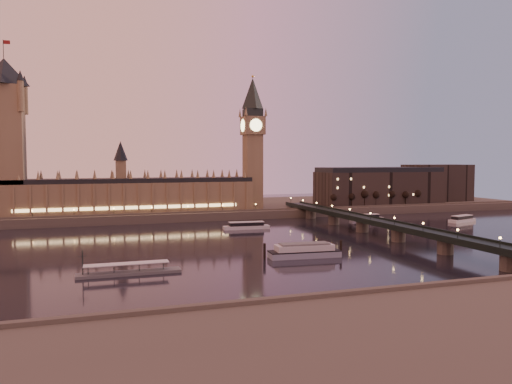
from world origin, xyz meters
The scene contains 19 objects.
ground centered at (0.00, 0.00, 0.00)m, with size 700.00×700.00×0.00m, color black.
far_embankment centered at (30.00, 165.00, 3.00)m, with size 560.00×130.00×6.00m, color #423D35.
palace_of_westminster centered at (-40.12, 120.99, 21.71)m, with size 180.00×26.62×52.00m.
victoria_tower centered at (-120.00, 121.00, 65.79)m, with size 31.68×31.68×118.00m.
big_ben centered at (53.99, 120.99, 63.95)m, with size 17.68×17.68×104.00m.
westminster_bridge centered at (91.61, 0.00, 5.52)m, with size 13.20×260.00×15.30m.
city_block centered at (194.94, 130.93, 22.24)m, with size 155.00×45.00×34.00m.
bare_tree_0 centered at (120.14, 109.00, 14.84)m, with size 5.83×5.83×11.84m.
bare_tree_1 centered at (133.31, 109.00, 14.84)m, with size 5.83×5.83×11.84m.
bare_tree_2 centered at (146.47, 109.00, 14.84)m, with size 5.83×5.83×11.84m.
bare_tree_3 centered at (159.64, 109.00, 14.84)m, with size 5.83×5.83×11.84m.
bare_tree_4 centered at (172.80, 109.00, 14.84)m, with size 5.83×5.83×11.84m.
bare_tree_5 centered at (185.97, 109.00, 14.84)m, with size 5.83×5.83×11.84m.
bare_tree_6 centered at (199.14, 109.00, 14.84)m, with size 5.83×5.83×11.84m.
cruise_boat_a centered at (27.74, 53.76, 2.11)m, with size 30.24×8.43×4.78m.
cruise_boat_b centered at (125.80, 70.53, 2.02)m, with size 25.21×8.23×4.58m.
cruise_boat_c centered at (184.89, 39.05, 2.17)m, with size 25.45×13.71×4.92m.
moored_barge centered at (25.27, -43.25, 2.95)m, with size 38.04×11.87×6.99m.
pontoon_pier centered at (-53.66, -53.04, 1.15)m, with size 39.87×6.64×10.63m.
Camera 1 is at (-67.20, -250.48, 44.66)m, focal length 35.00 mm.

